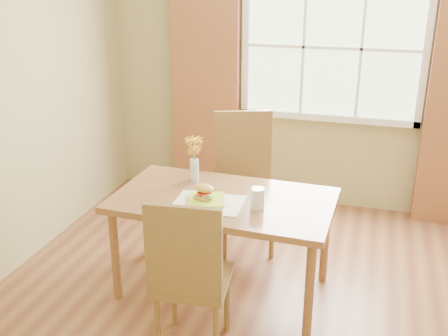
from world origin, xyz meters
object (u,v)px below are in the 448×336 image
chair_near (189,273)px  flower_vase (194,154)px  chair_far (244,174)px  dining_table (223,207)px  croissant_sandwich (204,192)px  water_glass (257,199)px

chair_near → flower_vase: (-0.29, 0.94, 0.36)m
chair_far → dining_table: bearing=-109.0°
chair_far → croissant_sandwich: 0.84m
chair_near → flower_vase: 1.04m
chair_near → chair_far: bearing=85.9°
water_glass → croissant_sandwich: bearing=-178.0°
flower_vase → chair_near: bearing=-72.6°
water_glass → flower_vase: (-0.54, 0.33, 0.13)m
chair_far → flower_vase: size_ratio=3.34×
chair_far → croissant_sandwich: chair_far is taller
flower_vase → croissant_sandwich: bearing=-61.7°
dining_table → chair_far: size_ratio=1.35×
chair_near → croissant_sandwich: 0.65m
croissant_sandwich → flower_vase: 0.41m
chair_near → croissant_sandwich: chair_near is taller
chair_far → croissant_sandwich: (-0.06, -0.82, 0.18)m
chair_far → flower_vase: bearing=-139.2°
chair_near → chair_far: size_ratio=0.92×
chair_near → croissant_sandwich: bearing=94.5°
chair_near → croissant_sandwich: size_ratio=5.97×
chair_far → croissant_sandwich: size_ratio=6.52×
croissant_sandwich → water_glass: water_glass is taller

